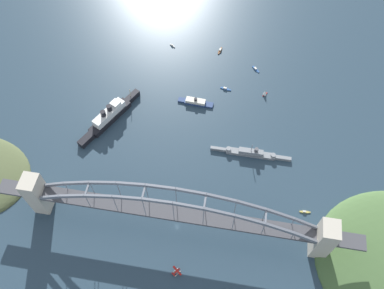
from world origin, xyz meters
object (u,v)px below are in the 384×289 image
(seaplane_second_in_formation, at_px, (177,272))
(small_boat_2, at_px, (172,45))
(small_boat_0, at_px, (256,69))
(small_boat_1, at_px, (225,89))
(harbor_ferry_steamer, at_px, (196,102))
(small_boat_3, at_px, (305,212))
(harbor_arch_bridge, at_px, (176,214))
(small_boat_5, at_px, (220,50))
(naval_cruiser, at_px, (251,153))
(small_boat_4, at_px, (265,93))
(ocean_liner, at_px, (109,116))

(seaplane_second_in_formation, xyz_separation_m, small_boat_2, (-52.51, 251.78, -1.23))
(small_boat_0, height_order, small_boat_1, small_boat_1)
(harbor_ferry_steamer, bearing_deg, small_boat_3, -42.44)
(harbor_ferry_steamer, distance_m, small_boat_3, 154.06)
(harbor_arch_bridge, distance_m, small_boat_3, 115.83)
(harbor_arch_bridge, relative_size, small_boat_5, 26.73)
(small_boat_1, bearing_deg, small_boat_0, 48.76)
(naval_cruiser, relative_size, small_boat_3, 8.09)
(harbor_arch_bridge, height_order, harbor_ferry_steamer, harbor_arch_bridge)
(naval_cruiser, bearing_deg, harbor_ferry_steamer, 139.56)
(small_boat_2, xyz_separation_m, small_boat_4, (109.73, -55.37, 2.73))
(small_boat_3, distance_m, small_boat_5, 208.02)
(harbor_arch_bridge, bearing_deg, seaplane_second_in_formation, -79.50)
(ocean_liner, xyz_separation_m, small_boat_5, (97.01, 114.16, -5.35))
(seaplane_second_in_formation, bearing_deg, harbor_ferry_steamer, 94.11)
(naval_cruiser, height_order, harbor_ferry_steamer, naval_cruiser)
(small_boat_2, xyz_separation_m, small_boat_5, (55.20, 1.11, 0.11))
(small_boat_2, height_order, small_boat_3, small_boat_3)
(small_boat_2, distance_m, small_boat_3, 238.31)
(small_boat_2, bearing_deg, harbor_ferry_steamer, -62.87)
(ocean_liner, xyz_separation_m, small_boat_2, (41.81, 113.04, -5.46))
(harbor_ferry_steamer, relative_size, small_boat_2, 5.53)
(small_boat_5, bearing_deg, small_boat_3, -61.73)
(ocean_liner, distance_m, small_boat_3, 207.44)
(ocean_liner, distance_m, naval_cruiser, 145.02)
(naval_cruiser, height_order, small_boat_4, naval_cruiser)
(ocean_liner, relative_size, small_boat_2, 11.55)
(small_boat_1, bearing_deg, harbor_ferry_steamer, -139.53)
(small_boat_1, distance_m, small_boat_4, 41.68)
(small_boat_1, distance_m, small_boat_3, 153.92)
(small_boat_2, bearing_deg, small_boat_3, -49.83)
(small_boat_4, bearing_deg, harbor_ferry_steamer, -161.90)
(harbor_arch_bridge, xyz_separation_m, small_boat_4, (64.32, 158.04, -23.78))
(harbor_arch_bridge, distance_m, naval_cruiser, 102.91)
(ocean_liner, bearing_deg, seaplane_second_in_formation, -55.79)
(naval_cruiser, distance_m, small_boat_5, 140.19)
(harbor_arch_bridge, xyz_separation_m, ocean_liner, (-87.21, 100.36, -21.05))
(harbor_arch_bridge, xyz_separation_m, small_boat_5, (9.80, 214.51, -26.40))
(small_boat_1, relative_size, small_boat_5, 1.05)
(small_boat_2, bearing_deg, ocean_liner, -110.30)
(small_boat_0, bearing_deg, small_boat_3, -70.84)
(harbor_arch_bridge, distance_m, small_boat_2, 219.78)
(small_boat_1, bearing_deg, ocean_liner, -151.83)
(naval_cruiser, xyz_separation_m, small_boat_3, (51.67, -51.09, -2.18))
(harbor_arch_bridge, height_order, seaplane_second_in_formation, harbor_arch_bridge)
(seaplane_second_in_formation, distance_m, small_boat_5, 252.91)
(naval_cruiser, xyz_separation_m, small_boat_5, (-46.85, 132.12, -2.06))
(naval_cruiser, distance_m, seaplane_second_in_formation, 130.55)
(harbor_arch_bridge, bearing_deg, small_boat_2, 102.01)
(small_boat_3, bearing_deg, small_boat_5, 118.27)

